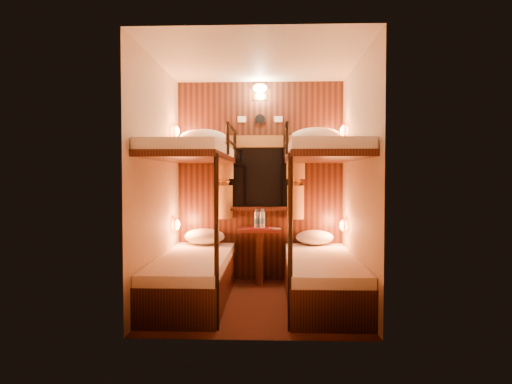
{
  "coord_description": "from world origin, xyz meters",
  "views": [
    {
      "loc": [
        0.16,
        -4.51,
        1.26
      ],
      "look_at": [
        -0.02,
        0.15,
        1.1
      ],
      "focal_mm": 32.0,
      "sensor_mm": 36.0,
      "label": 1
    }
  ],
  "objects_px": {
    "bottle_left": "(262,220)",
    "bottle_right": "(257,220)",
    "table": "(260,248)",
    "bunk_right": "(322,246)",
    "bunk_left": "(194,245)"
  },
  "relations": [
    {
      "from": "bunk_left",
      "to": "bunk_right",
      "type": "distance_m",
      "value": 1.3
    },
    {
      "from": "bunk_left",
      "to": "table",
      "type": "xyz_separation_m",
      "value": [
        0.65,
        0.78,
        -0.14
      ]
    },
    {
      "from": "bottle_right",
      "to": "table",
      "type": "bearing_deg",
      "value": -18.04
    },
    {
      "from": "bunk_left",
      "to": "table",
      "type": "bearing_deg",
      "value": 50.33
    },
    {
      "from": "table",
      "to": "bottle_right",
      "type": "distance_m",
      "value": 0.33
    },
    {
      "from": "bunk_left",
      "to": "bottle_left",
      "type": "distance_m",
      "value": 1.04
    },
    {
      "from": "bunk_left",
      "to": "bottle_right",
      "type": "bearing_deg",
      "value": 52.24
    },
    {
      "from": "bunk_left",
      "to": "bottle_right",
      "type": "distance_m",
      "value": 1.02
    },
    {
      "from": "table",
      "to": "bottle_right",
      "type": "bearing_deg",
      "value": 161.96
    },
    {
      "from": "bottle_left",
      "to": "bottle_right",
      "type": "relative_size",
      "value": 1.04
    },
    {
      "from": "bunk_right",
      "to": "table",
      "type": "xyz_separation_m",
      "value": [
        -0.65,
        0.78,
        -0.14
      ]
    },
    {
      "from": "table",
      "to": "bottle_right",
      "type": "relative_size",
      "value": 2.97
    },
    {
      "from": "table",
      "to": "bottle_left",
      "type": "distance_m",
      "value": 0.34
    },
    {
      "from": "table",
      "to": "bunk_right",
      "type": "bearing_deg",
      "value": -50.33
    },
    {
      "from": "bunk_left",
      "to": "bottle_left",
      "type": "height_order",
      "value": "bunk_left"
    }
  ]
}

